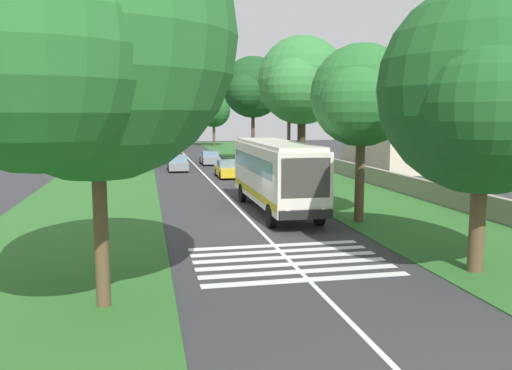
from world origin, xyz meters
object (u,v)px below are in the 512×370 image
(roadside_tree_right_2, at_px, (476,94))
(roadside_tree_right_3, at_px, (300,83))
(roadside_tree_left_2, at_px, (83,46))
(roadside_tree_right_4, at_px, (251,89))
(coach_bus, at_px, (275,172))
(trailing_car_0, at_px, (228,169))
(roadside_tree_left_1, at_px, (139,99))
(utility_pole, at_px, (289,132))
(roadside_building, at_px, (404,136))
(roadside_tree_left_3, at_px, (142,100))
(trailing_car_2, at_px, (210,158))
(roadside_tree_left_0, at_px, (136,97))
(trailing_car_1, at_px, (178,164))
(roadside_tree_right_0, at_px, (359,99))
(roadside_tree_left_4, at_px, (138,110))
(roadside_tree_right_1, at_px, (213,112))

(roadside_tree_right_2, bearing_deg, roadside_tree_right_3, -1.09)
(roadside_tree_left_2, distance_m, roadside_tree_right_4, 43.10)
(coach_bus, xyz_separation_m, roadside_tree_right_3, (9.59, -4.10, 5.24))
(roadside_tree_right_2, distance_m, roadside_tree_right_4, 40.13)
(roadside_tree_right_2, relative_size, roadside_tree_right_3, 0.87)
(trailing_car_0, xyz_separation_m, roadside_tree_left_1, (32.00, 7.29, 6.59))
(roadside_tree_right_3, xyz_separation_m, utility_pole, (-0.07, 0.79, -3.50))
(roadside_tree_left_1, xyz_separation_m, roadside_building, (-28.90, -24.54, -4.10))
(roadside_tree_left_3, bearing_deg, trailing_car_2, -143.86)
(roadside_tree_left_0, bearing_deg, roadside_building, -146.24)
(roadside_tree_left_1, bearing_deg, roadside_tree_left_3, -178.06)
(trailing_car_1, height_order, roadside_tree_right_4, roadside_tree_right_4)
(roadside_tree_right_0, relative_size, utility_pole, 1.14)
(trailing_car_2, xyz_separation_m, roadside_tree_left_2, (-40.79, 7.97, 6.21))
(trailing_car_1, bearing_deg, roadside_tree_right_2, -167.43)
(roadside_tree_left_2, xyz_separation_m, roadside_building, (32.12, -25.34, -3.72))
(roadside_tree_left_1, bearing_deg, trailing_car_1, -172.28)
(roadside_tree_left_2, bearing_deg, trailing_car_0, -15.57)
(roadside_tree_left_4, distance_m, roadside_tree_right_4, 11.90)
(utility_pole, bearing_deg, roadside_tree_right_2, -178.98)
(coach_bus, relative_size, roadside_tree_right_4, 1.00)
(roadside_tree_right_1, bearing_deg, roadside_tree_left_0, 104.69)
(roadside_tree_left_1, xyz_separation_m, roadside_tree_right_2, (-59.86, -11.08, -1.45))
(roadside_tree_left_2, bearing_deg, coach_bus, -32.15)
(coach_bus, relative_size, trailing_car_0, 2.60)
(utility_pole, bearing_deg, roadside_tree_right_1, -0.96)
(roadside_tree_left_4, distance_m, roadside_building, 26.54)
(coach_bus, relative_size, trailing_car_2, 2.60)
(roadside_tree_left_3, bearing_deg, roadside_tree_left_4, 177.37)
(trailing_car_0, bearing_deg, roadside_tree_right_4, -19.75)
(trailing_car_1, relative_size, trailing_car_2, 1.00)
(roadside_tree_left_0, xyz_separation_m, roadside_building, (-37.63, -25.15, -4.56))
(roadside_tree_right_2, distance_m, utility_pole, 21.48)
(trailing_car_1, bearing_deg, trailing_car_0, -148.04)
(roadside_tree_left_2, distance_m, utility_pole, 25.49)
(trailing_car_2, xyz_separation_m, roadside_tree_left_3, (9.31, 6.80, 6.15))
(trailing_car_1, xyz_separation_m, roadside_tree_right_1, (37.88, -8.03, 4.95))
(roadside_tree_left_1, bearing_deg, roadside_tree_right_1, -44.10)
(roadside_tree_right_0, bearing_deg, trailing_car_1, 15.39)
(trailing_car_0, height_order, roadside_tree_right_2, roadside_tree_right_2)
(roadside_tree_left_3, bearing_deg, roadside_tree_left_2, 178.66)
(coach_bus, distance_m, roadside_tree_right_1, 60.15)
(coach_bus, distance_m, roadside_tree_right_2, 12.96)
(utility_pole, bearing_deg, trailing_car_2, 10.95)
(roadside_tree_left_0, distance_m, roadside_tree_left_2, 69.75)
(roadside_tree_right_3, bearing_deg, roadside_tree_left_2, 151.48)
(roadside_tree_left_0, xyz_separation_m, roadside_tree_right_3, (-47.13, -12.11, -0.33))
(roadside_tree_right_0, distance_m, roadside_tree_right_4, 31.78)
(coach_bus, height_order, trailing_car_2, coach_bus)
(roadside_tree_left_4, bearing_deg, coach_bus, -165.64)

